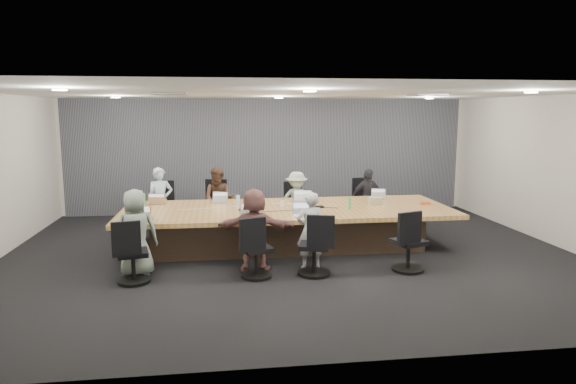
{
  "coord_description": "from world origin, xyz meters",
  "views": [
    {
      "loc": [
        -1.23,
        -8.7,
        2.51
      ],
      "look_at": [
        0.0,
        0.4,
        1.05
      ],
      "focal_mm": 32.0,
      "sensor_mm": 36.0,
      "label": 1
    }
  ],
  "objects": [
    {
      "name": "floor",
      "position": [
        0.0,
        0.0,
        0.0
      ],
      "size": [
        10.0,
        8.0,
        0.0
      ],
      "primitive_type": "cube",
      "color": "black",
      "rests_on": "ground"
    },
    {
      "name": "ceiling",
      "position": [
        0.0,
        0.0,
        2.8
      ],
      "size": [
        10.0,
        8.0,
        0.0
      ],
      "primitive_type": "cube",
      "color": "white",
      "rests_on": "wall_back"
    },
    {
      "name": "wall_back",
      "position": [
        0.0,
        4.0,
        1.4
      ],
      "size": [
        10.0,
        0.0,
        2.8
      ],
      "primitive_type": "cube",
      "rotation": [
        1.57,
        0.0,
        0.0
      ],
      "color": "beige",
      "rests_on": "ground"
    },
    {
      "name": "wall_front",
      "position": [
        0.0,
        -4.0,
        1.4
      ],
      "size": [
        10.0,
        0.0,
        2.8
      ],
      "primitive_type": "cube",
      "rotation": [
        -1.57,
        0.0,
        0.0
      ],
      "color": "beige",
      "rests_on": "ground"
    },
    {
      "name": "wall_right",
      "position": [
        5.0,
        0.0,
        1.4
      ],
      "size": [
        0.0,
        8.0,
        2.8
      ],
      "primitive_type": "cube",
      "rotation": [
        1.57,
        0.0,
        -1.57
      ],
      "color": "beige",
      "rests_on": "ground"
    },
    {
      "name": "curtain",
      "position": [
        0.0,
        3.92,
        1.4
      ],
      "size": [
        9.8,
        0.04,
        2.8
      ],
      "primitive_type": "cube",
      "color": "slate",
      "rests_on": "ground"
    },
    {
      "name": "conference_table",
      "position": [
        0.0,
        0.5,
        0.4
      ],
      "size": [
        6.0,
        2.2,
        0.74
      ],
      "color": "#443124",
      "rests_on": "ground"
    },
    {
      "name": "chair_0",
      "position": [
        -2.43,
        2.2,
        0.43
      ],
      "size": [
        0.59,
        0.59,
        0.85
      ],
      "primitive_type": null,
      "rotation": [
        0.0,
        0.0,
        3.17
      ],
      "color": "black",
      "rests_on": "ground"
    },
    {
      "name": "chair_1",
      "position": [
        -1.25,
        2.2,
        0.44
      ],
      "size": [
        0.72,
        0.72,
        0.87
      ],
      "primitive_type": null,
      "rotation": [
        0.0,
        0.0,
        2.88
      ],
      "color": "black",
      "rests_on": "ground"
    },
    {
      "name": "chair_2",
      "position": [
        0.38,
        2.2,
        0.36
      ],
      "size": [
        0.5,
        0.5,
        0.73
      ],
      "primitive_type": null,
      "rotation": [
        0.0,
        0.0,
        3.12
      ],
      "color": "black",
      "rests_on": "ground"
    },
    {
      "name": "chair_3",
      "position": [
        1.92,
        2.2,
        0.42
      ],
      "size": [
        0.65,
        0.65,
        0.83
      ],
      "primitive_type": null,
      "rotation": [
        0.0,
        0.0,
        3.31
      ],
      "color": "black",
      "rests_on": "ground"
    },
    {
      "name": "chair_4",
      "position": [
        -2.51,
        -1.2,
        0.37
      ],
      "size": [
        0.59,
        0.59,
        0.74
      ],
      "primitive_type": null,
      "rotation": [
        0.0,
        0.0,
        0.19
      ],
      "color": "black",
      "rests_on": "ground"
    },
    {
      "name": "chair_5",
      "position": [
        -0.7,
        -1.2,
        0.37
      ],
      "size": [
        0.63,
        0.63,
        0.74
      ],
      "primitive_type": null,
      "rotation": [
        0.0,
        0.0,
        0.31
      ],
      "color": "black",
      "rests_on": "ground"
    },
    {
      "name": "chair_6",
      "position": [
        0.19,
        -1.2,
        0.38
      ],
      "size": [
        0.64,
        0.64,
        0.77
      ],
      "primitive_type": null,
      "rotation": [
        0.0,
        0.0,
        -0.27
      ],
      "color": "black",
      "rests_on": "ground"
    },
    {
      "name": "chair_7",
      "position": [
        1.7,
        -1.2,
        0.39
      ],
      "size": [
        0.68,
        0.68,
        0.79
      ],
      "primitive_type": null,
      "rotation": [
        0.0,
        0.0,
        0.34
      ],
      "color": "black",
      "rests_on": "ground"
    },
    {
      "name": "person_0",
      "position": [
        -2.43,
        1.85,
        0.69
      ],
      "size": [
        0.56,
        0.43,
        1.37
      ],
      "primitive_type": "imported",
      "rotation": [
        0.0,
        0.0,
        6.51
      ],
      "color": "silver",
      "rests_on": "ground"
    },
    {
      "name": "laptop_0",
      "position": [
        -2.43,
        1.3,
        0.75
      ],
      "size": [
        0.34,
        0.25,
        0.02
      ],
      "primitive_type": "cube",
      "rotation": [
        0.0,
        0.0,
        3.05
      ],
      "color": "#8C6647",
      "rests_on": "conference_table"
    },
    {
      "name": "person_1",
      "position": [
        -1.25,
        1.85,
        0.68
      ],
      "size": [
        0.75,
        0.63,
        1.36
      ],
      "primitive_type": "imported",
      "rotation": [
        0.0,
        0.0,
        6.08
      ],
      "color": "#452F21",
      "rests_on": "ground"
    },
    {
      "name": "laptop_1",
      "position": [
        -1.25,
        1.3,
        0.75
      ],
      "size": [
        0.32,
        0.24,
        0.02
      ],
      "primitive_type": "cube",
      "rotation": [
        0.0,
        0.0,
        2.98
      ],
      "color": "#B2B2B7",
      "rests_on": "conference_table"
    },
    {
      "name": "person_2",
      "position": [
        0.38,
        1.85,
        0.62
      ],
      "size": [
        0.84,
        0.53,
        1.24
      ],
      "primitive_type": "imported",
      "rotation": [
        0.0,
        0.0,
        6.2
      ],
      "color": "#93A690",
      "rests_on": "ground"
    },
    {
      "name": "laptop_2",
      "position": [
        0.38,
        1.3,
        0.75
      ],
      "size": [
        0.36,
        0.26,
        0.02
      ],
      "primitive_type": "cube",
      "rotation": [
        0.0,
        0.0,
        3.06
      ],
      "color": "#B2B2B7",
      "rests_on": "conference_table"
    },
    {
      "name": "person_3",
      "position": [
        1.92,
        1.85,
        0.64
      ],
      "size": [
        0.79,
        0.43,
        1.28
      ],
      "primitive_type": "imported",
      "rotation": [
        0.0,
        0.0,
        6.45
      ],
      "color": "#2A292F",
      "rests_on": "ground"
    },
    {
      "name": "laptop_3",
      "position": [
        1.92,
        1.3,
        0.75
      ],
      "size": [
        0.31,
        0.24,
        0.02
      ],
      "primitive_type": "cube",
      "rotation": [
        0.0,
        0.0,
        2.97
      ],
      "color": "#B2B2B7",
      "rests_on": "conference_table"
    },
    {
      "name": "person_4",
      "position": [
        -2.51,
        -0.85,
        0.67
      ],
      "size": [
        0.72,
        0.54,
        1.34
      ],
      "primitive_type": "imported",
      "rotation": [
        0.0,
        0.0,
        3.33
      ],
      "color": "gray",
      "rests_on": "ground"
    },
    {
      "name": "laptop_4",
      "position": [
        -2.51,
        -0.3,
        0.75
      ],
      "size": [
        0.38,
        0.29,
        0.02
      ],
      "primitive_type": "cube",
      "rotation": [
        0.0,
        0.0,
        -0.14
      ],
      "color": "#8C6647",
      "rests_on": "conference_table"
    },
    {
      "name": "person_5",
      "position": [
        -0.7,
        -0.85,
        0.66
      ],
      "size": [
        1.28,
        0.63,
        1.32
      ],
      "primitive_type": "imported",
      "rotation": [
        0.0,
        0.0,
        2.94
      ],
      "color": "brown",
      "rests_on": "ground"
    },
    {
      "name": "laptop_5",
      "position": [
        -0.7,
        -0.3,
        0.75
      ],
      "size": [
        0.36,
        0.27,
        0.02
      ],
      "primitive_type": "cube",
      "rotation": [
        0.0,
        0.0,
        -0.1
      ],
      "color": "#B2B2B7",
      "rests_on": "conference_table"
    },
    {
      "name": "person_6",
      "position": [
        0.19,
        -0.85,
        0.62
      ],
      "size": [
        0.48,
        0.35,
        1.25
      ],
      "primitive_type": "imported",
      "rotation": [
        0.0,
        0.0,
        3.25
      ],
      "color": "#AEAEB1",
      "rests_on": "ground"
    },
    {
      "name": "laptop_6",
      "position": [
        0.19,
        -0.3,
        0.75
      ],
      "size": [
        0.36,
        0.26,
        0.02
      ],
      "primitive_type": "cube",
      "rotation": [
        0.0,
        0.0,
        -0.03
      ],
      "color": "#B2B2B7",
      "rests_on": "conference_table"
    },
    {
      "name": "bottle_green_left",
      "position": [
        -2.65,
        1.05,
        0.86
      ],
      "size": [
        0.09,
        0.09,
        0.24
      ],
      "primitive_type": "cylinder",
      "rotation": [
        0.0,
        0.0,
        -0.38
      ],
      "color": "#5CA556",
      "rests_on": "conference_table"
    },
    {
      "name": "bottle_green_right",
      "position": [
        1.08,
        0.16,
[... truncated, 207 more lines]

